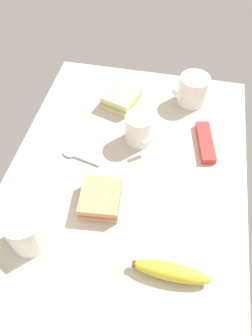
{
  "coord_description": "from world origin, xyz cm",
  "views": [
    {
      "loc": [
        48.57,
        9.88,
        72.24
      ],
      "look_at": [
        0.0,
        0.0,
        5.0
      ],
      "focal_mm": 34.07,
      "sensor_mm": 36.0,
      "label": 1
    }
  ],
  "objects": [
    {
      "name": "spoon",
      "position": [
        -3.0,
        -15.17,
        2.38
      ],
      "size": [
        4.13,
        11.5,
        0.8
      ],
      "color": "silver",
      "rests_on": "tabletop"
    },
    {
      "name": "sandwich_side",
      "position": [
        -27.16,
        -6.99,
        4.2
      ],
      "size": [
        12.67,
        12.0,
        4.4
      ],
      "color": "beige",
      "rests_on": "tabletop"
    },
    {
      "name": "coffee_mug_black",
      "position": [
        22.9,
        -18.0,
        7.27
      ],
      "size": [
        8.84,
        11.28,
        10.26
      ],
      "color": "white",
      "rests_on": "tabletop"
    },
    {
      "name": "sandwich_main",
      "position": [
        9.95,
        -4.43,
        4.2
      ],
      "size": [
        11.57,
        10.61,
        4.4
      ],
      "color": "tan",
      "rests_on": "tabletop"
    },
    {
      "name": "coffee_mug_spare",
      "position": [
        -32.82,
        14.75,
        6.74
      ],
      "size": [
        10.53,
        11.13,
        9.2
      ],
      "color": "white",
      "rests_on": "tabletop"
    },
    {
      "name": "coffee_mug_milky",
      "position": [
        -13.1,
        1.14,
        6.69
      ],
      "size": [
        9.78,
        8.9,
        9.1
      ],
      "color": "white",
      "rests_on": "tabletop"
    },
    {
      "name": "snack_bar",
      "position": [
        -15.07,
        20.23,
        3.0
      ],
      "size": [
        15.08,
        6.68,
        2.0
      ],
      "primitive_type": "cube",
      "rotation": [
        0.0,
        0.0,
        0.2
      ],
      "color": "red",
      "rests_on": "tabletop"
    },
    {
      "name": "tabletop",
      "position": [
        0.0,
        0.0,
        1.0
      ],
      "size": [
        90.0,
        64.0,
        2.0
      ],
      "primitive_type": "cube",
      "color": "#BCB29E",
      "rests_on": "ground"
    },
    {
      "name": "banana",
      "position": [
        24.51,
        14.94,
        3.94
      ],
      "size": [
        4.18,
        17.2,
        3.88
      ],
      "color": "yellow",
      "rests_on": "tabletop"
    }
  ]
}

